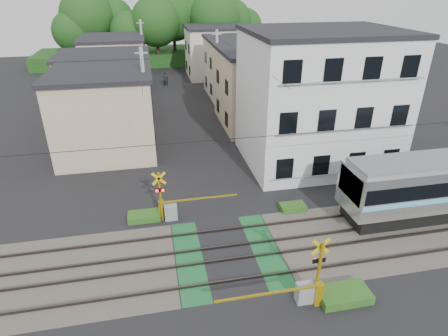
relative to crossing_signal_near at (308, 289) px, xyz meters
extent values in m
plane|color=black|center=(-2.59, 3.65, -0.71)|extent=(120.00, 120.00, 0.00)
cube|color=#47423A|center=(-2.59, 3.65, -0.71)|extent=(120.00, 6.00, 0.00)
cube|color=black|center=(-2.59, 3.65, -0.71)|extent=(5.20, 120.00, 0.00)
cube|color=#145126|center=(-4.49, 3.65, -0.70)|extent=(1.30, 6.00, 0.00)
cube|color=#145126|center=(-0.69, 3.65, -0.70)|extent=(1.30, 6.00, 0.00)
cube|color=#3F3833|center=(-2.59, 1.75, -0.64)|extent=(120.00, 0.08, 0.14)
cube|color=#3F3833|center=(-2.59, 3.15, -0.64)|extent=(120.00, 0.08, 0.14)
cube|color=#3F3833|center=(-2.59, 4.15, -0.64)|extent=(120.00, 0.08, 0.14)
cube|color=#3F3833|center=(-2.59, 5.55, -0.64)|extent=(120.00, 0.08, 0.14)
cube|color=black|center=(6.81, 4.85, -0.42)|extent=(2.30, 2.10, 0.57)
cube|color=black|center=(4.27, 4.85, 1.77)|extent=(0.10, 2.30, 1.49)
cylinder|color=yellow|center=(0.41, 0.05, 0.79)|extent=(0.14, 0.14, 3.00)
cube|color=yellow|center=(0.41, 0.15, 1.99)|extent=(0.77, 0.05, 0.77)
cube|color=yellow|center=(0.41, 0.15, 1.99)|extent=(0.77, 0.05, 0.77)
cube|color=black|center=(0.41, 0.15, 1.29)|extent=(0.55, 0.05, 0.20)
sphere|color=#FF0C07|center=(0.25, 0.21, 1.29)|extent=(0.16, 0.16, 0.16)
sphere|color=#FF0C07|center=(0.57, 0.21, 1.29)|extent=(0.16, 0.16, 0.16)
cube|color=gray|center=(-0.09, 0.05, -0.26)|extent=(0.70, 0.50, 0.90)
cube|color=yellow|center=(0.41, -0.20, -0.16)|extent=(0.30, 0.30, 1.10)
cube|color=yellow|center=(-1.84, -0.20, 0.29)|extent=(4.20, 0.08, 0.08)
cylinder|color=yellow|center=(-5.59, 7.25, 0.79)|extent=(0.14, 0.14, 3.00)
cube|color=yellow|center=(-5.59, 7.15, 1.99)|extent=(0.77, 0.05, 0.77)
cube|color=yellow|center=(-5.59, 7.15, 1.99)|extent=(0.77, 0.05, 0.77)
cube|color=black|center=(-5.59, 7.15, 1.29)|extent=(0.55, 0.05, 0.20)
sphere|color=#FF0C07|center=(-5.75, 7.09, 1.29)|extent=(0.16, 0.16, 0.16)
sphere|color=#FF0C07|center=(-5.43, 7.09, 1.29)|extent=(0.16, 0.16, 0.16)
cube|color=gray|center=(-5.09, 7.25, -0.26)|extent=(0.70, 0.50, 0.90)
cube|color=yellow|center=(-5.59, 7.50, -0.16)|extent=(0.30, 0.30, 1.10)
cube|color=yellow|center=(-3.34, 7.50, 0.29)|extent=(4.20, 0.08, 0.08)
cube|color=silver|center=(5.91, 13.15, 3.79)|extent=(10.00, 8.00, 9.00)
cube|color=black|center=(5.91, 13.15, 8.44)|extent=(10.20, 8.16, 0.30)
cube|color=black|center=(2.21, 9.12, 0.79)|extent=(1.10, 0.06, 1.40)
cube|color=black|center=(4.66, 9.12, 0.79)|extent=(1.10, 0.06, 1.40)
cube|color=black|center=(7.11, 9.12, 0.79)|extent=(1.10, 0.06, 1.40)
cube|color=black|center=(9.56, 9.12, 0.79)|extent=(1.10, 0.06, 1.40)
cube|color=gray|center=(5.91, 8.90, 0.19)|extent=(9.00, 0.06, 0.08)
cube|color=black|center=(2.21, 9.12, 3.79)|extent=(1.10, 0.06, 1.40)
cube|color=black|center=(4.66, 9.12, 3.79)|extent=(1.10, 0.06, 1.40)
cube|color=black|center=(7.11, 9.12, 3.79)|extent=(1.10, 0.06, 1.40)
cube|color=black|center=(9.56, 9.12, 3.79)|extent=(1.10, 0.06, 1.40)
cube|color=gray|center=(5.91, 8.90, 3.19)|extent=(9.00, 0.06, 0.08)
cube|color=black|center=(2.21, 9.12, 6.79)|extent=(1.10, 0.06, 1.40)
cube|color=black|center=(4.66, 9.12, 6.79)|extent=(1.10, 0.06, 1.40)
cube|color=black|center=(7.11, 9.12, 6.79)|extent=(1.10, 0.06, 1.40)
cube|color=black|center=(9.56, 9.12, 6.79)|extent=(1.10, 0.06, 1.40)
cube|color=gray|center=(5.91, 8.90, 6.19)|extent=(9.00, 0.06, 0.08)
cube|color=#C3AC8A|center=(-9.09, 17.65, 2.29)|extent=(7.00, 7.00, 6.00)
cube|color=black|center=(-9.09, 17.65, 5.44)|extent=(7.35, 7.35, 0.30)
cube|color=black|center=(-5.56, 15.90, 0.59)|extent=(0.06, 1.00, 1.20)
cube|color=black|center=(-5.56, 19.40, 0.59)|extent=(0.06, 1.00, 1.20)
cube|color=black|center=(-5.56, 15.90, 3.39)|extent=(0.06, 1.00, 1.20)
cube|color=black|center=(-5.56, 19.40, 3.39)|extent=(0.06, 1.00, 1.20)
cube|color=#C3AC8A|center=(4.21, 21.65, 2.54)|extent=(7.00, 8.00, 6.50)
cube|color=black|center=(4.21, 21.65, 5.94)|extent=(7.35, 8.40, 0.30)
cube|color=black|center=(0.68, 19.65, 0.59)|extent=(0.06, 1.00, 1.20)
cube|color=black|center=(0.68, 23.65, 0.59)|extent=(0.06, 1.00, 1.20)
cube|color=black|center=(0.68, 19.65, 3.39)|extent=(0.06, 1.00, 1.20)
cube|color=black|center=(0.68, 23.65, 3.39)|extent=(0.06, 1.00, 1.20)
cube|color=beige|center=(-9.59, 26.65, 2.19)|extent=(8.00, 7.00, 5.80)
cube|color=black|center=(-9.59, 26.65, 5.24)|extent=(8.40, 7.35, 0.30)
cube|color=black|center=(-5.56, 24.90, 0.59)|extent=(0.06, 1.00, 1.20)
cube|color=black|center=(-5.56, 28.40, 0.59)|extent=(0.06, 1.00, 1.20)
cube|color=black|center=(-5.56, 24.90, 3.39)|extent=(0.06, 1.00, 1.20)
cube|color=black|center=(-5.56, 28.40, 3.39)|extent=(0.06, 1.00, 1.20)
cube|color=beige|center=(4.61, 31.65, 2.39)|extent=(7.00, 7.00, 6.20)
cube|color=black|center=(4.61, 31.65, 5.64)|extent=(7.35, 7.35, 0.30)
cube|color=black|center=(1.08, 29.90, 0.59)|extent=(0.06, 1.00, 1.20)
cube|color=black|center=(1.08, 33.40, 0.59)|extent=(0.06, 1.00, 1.20)
cube|color=black|center=(1.08, 29.90, 3.39)|extent=(0.06, 1.00, 1.20)
cube|color=black|center=(1.08, 33.40, 3.39)|extent=(0.06, 1.00, 1.20)
cube|color=beige|center=(-9.39, 36.65, 2.29)|extent=(7.00, 8.00, 6.00)
cube|color=black|center=(-9.39, 36.65, 5.44)|extent=(7.35, 8.40, 0.30)
cube|color=black|center=(-5.86, 34.65, 0.59)|extent=(0.06, 1.00, 1.20)
cube|color=black|center=(-5.86, 38.65, 0.59)|extent=(0.06, 1.00, 1.20)
cube|color=black|center=(-5.86, 34.65, 3.39)|extent=(0.06, 1.00, 1.20)
cube|color=black|center=(-5.86, 38.65, 3.39)|extent=(0.06, 1.00, 1.20)
cube|color=beige|center=(3.91, 41.65, 2.49)|extent=(8.00, 7.00, 6.40)
cube|color=black|center=(3.91, 41.65, 5.84)|extent=(8.40, 7.35, 0.30)
cube|color=black|center=(-0.12, 39.90, 0.59)|extent=(0.06, 1.00, 1.20)
cube|color=black|center=(-0.12, 43.40, 0.59)|extent=(0.06, 1.00, 1.20)
cube|color=black|center=(-0.12, 39.90, 3.39)|extent=(0.06, 1.00, 1.20)
cube|color=black|center=(-0.12, 43.40, 3.39)|extent=(0.06, 1.00, 1.20)
cube|color=#1D4818|center=(-2.59, 53.65, 0.29)|extent=(40.00, 10.00, 2.00)
cylinder|color=#332114|center=(-15.86, 50.44, 1.39)|extent=(0.50, 0.50, 4.19)
sphere|color=#1D4818|center=(-15.86, 50.44, 4.74)|extent=(5.87, 5.87, 5.87)
cylinder|color=#332114|center=(-13.72, 51.68, 2.10)|extent=(0.50, 0.50, 5.61)
sphere|color=#1D4818|center=(-13.72, 51.68, 6.59)|extent=(7.86, 7.86, 7.86)
cylinder|color=#332114|center=(-10.41, 54.10, 1.79)|extent=(0.50, 0.50, 5.01)
sphere|color=#1D4818|center=(-10.41, 54.10, 5.80)|extent=(7.02, 7.02, 7.02)
cylinder|color=#332114|center=(-7.77, 49.78, 1.34)|extent=(0.50, 0.50, 4.10)
sphere|color=#1D4818|center=(-7.77, 49.78, 4.62)|extent=(5.74, 5.74, 5.74)
cylinder|color=#332114|center=(-3.82, 49.04, 1.86)|extent=(0.50, 0.50, 5.15)
sphere|color=#1D4818|center=(-3.82, 49.04, 5.98)|extent=(7.21, 7.21, 7.21)
cylinder|color=#332114|center=(-1.04, 51.77, 2.16)|extent=(0.50, 0.50, 5.75)
sphere|color=#1D4818|center=(-1.04, 51.77, 6.77)|extent=(8.05, 8.05, 8.05)
cylinder|color=#332114|center=(1.78, 52.36, 2.27)|extent=(0.50, 0.50, 5.96)
sphere|color=#1D4818|center=(1.78, 52.36, 7.04)|extent=(8.34, 8.34, 8.34)
cylinder|color=#332114|center=(4.94, 49.03, 2.05)|extent=(0.50, 0.50, 5.53)
sphere|color=#1D4818|center=(4.94, 49.03, 6.48)|extent=(7.74, 7.74, 7.74)
cylinder|color=#332114|center=(8.36, 53.04, 1.70)|extent=(0.50, 0.50, 4.83)
sphere|color=#1D4818|center=(8.36, 53.04, 5.57)|extent=(6.76, 6.76, 6.76)
cylinder|color=#332114|center=(11.08, 54.35, 1.32)|extent=(0.50, 0.50, 4.06)
sphere|color=#1D4818|center=(11.08, 54.35, 4.57)|extent=(5.69, 5.69, 5.69)
cube|color=black|center=(3.41, 4.85, 4.89)|extent=(60.00, 0.02, 0.02)
cylinder|color=#A5A5A0|center=(-5.99, 16.65, 3.29)|extent=(0.26, 0.26, 8.00)
cube|color=#A5A5A0|center=(-5.99, 16.65, 6.89)|extent=(0.90, 0.08, 0.08)
cylinder|color=#A5A5A0|center=(1.01, 25.65, 3.29)|extent=(0.26, 0.26, 8.00)
cube|color=#A5A5A0|center=(1.01, 25.65, 6.89)|extent=(0.90, 0.08, 0.08)
cylinder|color=#A5A5A0|center=(-5.99, 37.65, 3.29)|extent=(0.26, 0.26, 8.00)
cube|color=#A5A5A0|center=(-5.99, 37.65, 6.89)|extent=(0.90, 0.08, 0.08)
cube|color=black|center=(-5.99, 27.15, 6.69)|extent=(0.02, 42.00, 0.02)
cube|color=black|center=(1.01, 27.15, 6.69)|extent=(0.02, 42.00, 0.02)
imported|color=black|center=(-3.52, 37.44, 0.22)|extent=(0.75, 0.57, 1.86)
cube|color=#2D5E1E|center=(1.61, -0.15, -0.51)|extent=(2.20, 1.20, 0.40)
cube|color=#2D5E1E|center=(-6.59, 7.55, -0.53)|extent=(1.80, 1.00, 0.36)
cube|color=#2D5E1E|center=(2.01, 6.85, -0.56)|extent=(1.50, 0.90, 0.30)
camera|label=1|loc=(-5.67, -10.61, 11.35)|focal=30.00mm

